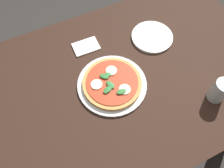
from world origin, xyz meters
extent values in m
plane|color=#2D2B28|center=(0.00, 0.00, 0.00)|extent=(6.00, 6.00, 0.00)
cube|color=black|center=(0.00, 0.00, 0.71)|extent=(1.49, 0.95, 0.04)
cube|color=black|center=(-0.66, -0.40, 0.35)|extent=(0.07, 0.07, 0.69)
cube|color=black|center=(0.66, -0.40, 0.35)|extent=(0.07, 0.07, 0.69)
cylinder|color=silver|center=(0.07, 0.01, 0.74)|extent=(0.32, 0.32, 0.01)
cylinder|color=tan|center=(0.07, 0.01, 0.75)|extent=(0.27, 0.27, 0.02)
cylinder|color=#B7381E|center=(0.07, 0.01, 0.76)|extent=(0.24, 0.24, 0.00)
cylinder|color=beige|center=(0.14, -0.01, 0.77)|extent=(0.05, 0.05, 0.00)
cylinder|color=beige|center=(0.03, 0.07, 0.77)|extent=(0.05, 0.05, 0.00)
cylinder|color=beige|center=(0.05, -0.04, 0.77)|extent=(0.05, 0.05, 0.00)
ellipsoid|color=#286B2D|center=(0.08, 0.02, 0.77)|extent=(0.04, 0.05, 0.00)
ellipsoid|color=#286B2D|center=(0.10, 0.04, 0.77)|extent=(0.05, 0.04, 0.00)
ellipsoid|color=#286B2D|center=(0.09, -0.03, 0.77)|extent=(0.05, 0.05, 0.00)
ellipsoid|color=#286B2D|center=(0.05, 0.08, 0.77)|extent=(0.05, 0.03, 0.00)
ellipsoid|color=#286B2D|center=(0.08, -0.03, 0.77)|extent=(0.05, 0.03, 0.00)
cylinder|color=white|center=(-0.25, -0.16, 0.74)|extent=(0.22, 0.22, 0.01)
cube|color=white|center=(0.09, -0.25, 0.73)|extent=(0.13, 0.09, 0.01)
cylinder|color=silver|center=(-0.33, 0.27, 0.79)|extent=(0.07, 0.07, 0.11)
camera|label=1|loc=(0.29, 0.46, 1.64)|focal=35.81mm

